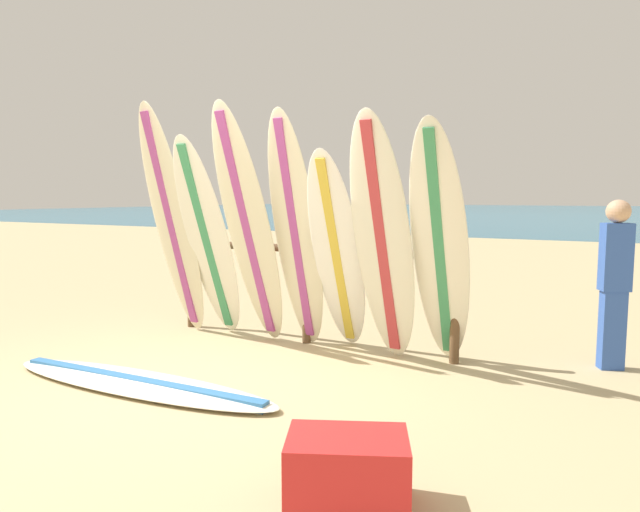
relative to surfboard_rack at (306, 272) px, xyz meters
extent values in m
plane|color=tan|center=(-0.21, -1.84, -0.75)|extent=(120.00, 120.00, 0.00)
cube|color=#196B93|center=(-0.21, 56.16, -0.75)|extent=(120.00, 80.00, 0.01)
cylinder|color=brown|center=(-1.57, 0.00, -0.18)|extent=(0.09, 0.09, 1.14)
cylinder|color=brown|center=(0.00, 0.00, -0.18)|extent=(0.09, 0.09, 1.14)
cylinder|color=brown|center=(1.57, 0.00, -0.18)|extent=(0.09, 0.09, 1.14)
cylinder|color=brown|center=(0.00, 0.00, 0.24)|extent=(3.24, 0.08, 0.08)
ellipsoid|color=beige|center=(-1.44, -0.42, 0.51)|extent=(0.64, 0.79, 2.52)
cube|color=#A53F8C|center=(-1.44, -0.42, 0.51)|extent=(0.18, 0.70, 2.32)
ellipsoid|color=white|center=(-0.97, -0.39, 0.33)|extent=(0.59, 0.96, 2.15)
cube|color=#388C59|center=(-0.97, -0.39, 0.33)|extent=(0.16, 0.87, 1.98)
ellipsoid|color=beige|center=(-0.43, -0.42, 0.47)|extent=(0.65, 0.92, 2.44)
cube|color=#A53F8C|center=(-0.43, -0.42, 0.47)|extent=(0.19, 0.82, 2.25)
ellipsoid|color=beige|center=(0.06, -0.30, 0.43)|extent=(0.49, 0.74, 2.36)
cube|color=#A53F8C|center=(0.06, -0.30, 0.43)|extent=(0.09, 0.69, 2.17)
ellipsoid|color=white|center=(0.49, -0.27, 0.23)|extent=(0.58, 1.00, 1.97)
cube|color=gold|center=(0.49, -0.27, 0.23)|extent=(0.18, 0.90, 1.82)
ellipsoid|color=silver|center=(1.00, -0.38, 0.39)|extent=(0.61, 0.81, 2.27)
cube|color=#B73338|center=(1.00, -0.38, 0.39)|extent=(0.15, 0.73, 2.10)
ellipsoid|color=white|center=(1.50, -0.29, 0.34)|extent=(0.53, 0.98, 2.18)
cube|color=#388C59|center=(1.50, -0.29, 0.34)|extent=(0.12, 0.90, 2.01)
ellipsoid|color=white|center=(-0.52, -1.87, -0.71)|extent=(2.69, 0.64, 0.07)
cube|color=#3372B2|center=(-0.52, -1.87, -0.71)|extent=(2.46, 0.18, 0.08)
cube|color=#3359B2|center=(2.84, 0.50, -0.40)|extent=(0.23, 0.20, 0.71)
cube|color=#3359B2|center=(2.84, 0.50, 0.26)|extent=(0.28, 0.24, 0.60)
sphere|color=tan|center=(2.84, 0.50, 0.66)|extent=(0.20, 0.20, 0.20)
cube|color=red|center=(1.75, -2.66, -0.57)|extent=(0.71, 0.61, 0.36)
camera|label=1|loc=(2.89, -5.08, 0.79)|focal=31.78mm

